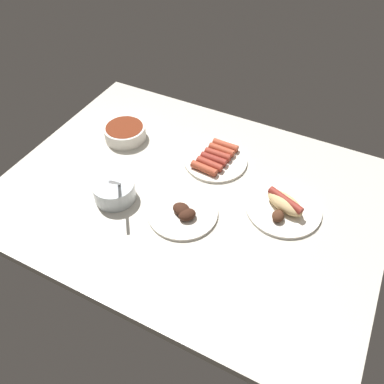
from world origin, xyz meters
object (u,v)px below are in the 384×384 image
bowl_coleslaw (114,190)px  plate_sausages (216,159)px  plate_grilled_meat (183,212)px  bowl_chili (125,132)px  plate_hotdog_assembled (284,206)px

bowl_coleslaw → plate_sausages: bowl_coleslaw is taller
plate_grilled_meat → bowl_chili: bearing=147.3°
plate_hotdog_assembled → bowl_chili: (-63.06, 7.85, 0.97)cm
bowl_coleslaw → plate_hotdog_assembled: bearing=21.1°
bowl_coleslaw → plate_grilled_meat: 22.77cm
plate_hotdog_assembled → bowl_chili: plate_hotdog_assembled is taller
bowl_coleslaw → bowl_chili: bowl_coleslaw is taller
plate_hotdog_assembled → plate_sausages: size_ratio=1.06×
plate_hotdog_assembled → bowl_chili: bearing=172.9°
plate_hotdog_assembled → bowl_chili: size_ratio=1.54×
plate_sausages → bowl_coleslaw: bearing=-125.3°
bowl_coleslaw → plate_grilled_meat: (22.38, 3.45, -2.35)cm
bowl_chili → plate_grilled_meat: size_ratio=0.70×
plate_hotdog_assembled → bowl_coleslaw: 52.66cm
bowl_chili → plate_sausages: bearing=5.0°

